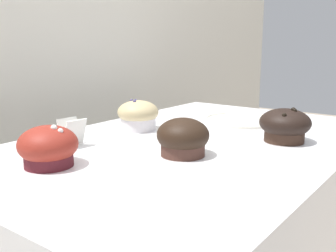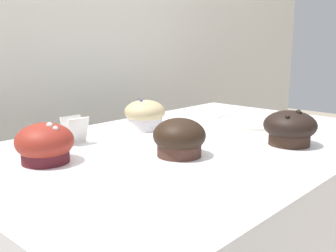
# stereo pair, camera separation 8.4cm
# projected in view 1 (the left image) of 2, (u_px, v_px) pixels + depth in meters

# --- Properties ---
(wall_back) EXTENTS (3.20, 0.10, 1.80)m
(wall_back) POSITION_uv_depth(u_px,v_px,m) (38.00, 131.00, 1.27)
(wall_back) COLOR beige
(wall_back) RESTS_ON ground
(muffin_front_center) EXTENTS (0.11, 0.11, 0.08)m
(muffin_front_center) POSITION_uv_depth(u_px,v_px,m) (285.00, 125.00, 0.88)
(muffin_front_center) COLOR #38241B
(muffin_front_center) RESTS_ON display_counter
(muffin_back_left) EXTENTS (0.10, 0.10, 0.08)m
(muffin_back_left) POSITION_uv_depth(u_px,v_px,m) (138.00, 115.00, 1.00)
(muffin_back_left) COLOR silver
(muffin_back_left) RESTS_ON display_counter
(muffin_back_right) EXTENTS (0.11, 0.11, 0.08)m
(muffin_back_right) POSITION_uv_depth(u_px,v_px,m) (48.00, 147.00, 0.71)
(muffin_back_right) COLOR #511920
(muffin_back_right) RESTS_ON display_counter
(muffin_front_left) EXTENTS (0.10, 0.10, 0.08)m
(muffin_front_left) POSITION_uv_depth(u_px,v_px,m) (183.00, 138.00, 0.77)
(muffin_front_left) COLOR #482B23
(muffin_front_left) RESTS_ON display_counter
(serving_plate) EXTENTS (0.22, 0.22, 0.01)m
(serving_plate) POSITION_uv_depth(u_px,v_px,m) (243.00, 120.00, 1.11)
(serving_plate) COLOR beige
(serving_plate) RESTS_ON display_counter
(price_card) EXTENTS (0.05, 0.04, 0.06)m
(price_card) POSITION_uv_depth(u_px,v_px,m) (72.00, 132.00, 0.84)
(price_card) COLOR white
(price_card) RESTS_ON display_counter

